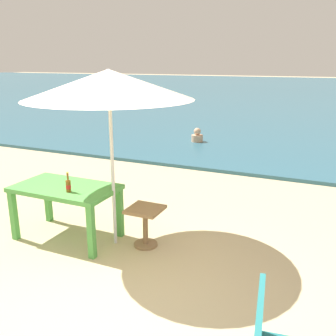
% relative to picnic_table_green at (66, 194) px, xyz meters
% --- Properties ---
extents(ground_plane, '(120.00, 120.00, 0.00)m').
position_rel_picnic_table_green_xyz_m(ground_plane, '(1.37, -1.11, -0.65)').
color(ground_plane, '#C6B287').
extents(sea_water, '(120.00, 50.00, 0.08)m').
position_rel_picnic_table_green_xyz_m(sea_water, '(1.37, 28.89, -0.61)').
color(sea_water, '#2D6075').
rests_on(sea_water, ground_plane).
extents(picnic_table_green, '(1.40, 0.80, 0.76)m').
position_rel_picnic_table_green_xyz_m(picnic_table_green, '(0.00, 0.00, 0.00)').
color(picnic_table_green, '#4C9E47').
rests_on(picnic_table_green, ground_plane).
extents(beer_bottle_amber, '(0.07, 0.07, 0.26)m').
position_rel_picnic_table_green_xyz_m(beer_bottle_amber, '(0.19, -0.16, 0.20)').
color(beer_bottle_amber, brown).
rests_on(beer_bottle_amber, picnic_table_green).
extents(patio_umbrella, '(2.10, 2.10, 2.30)m').
position_rel_picnic_table_green_xyz_m(patio_umbrella, '(0.69, 0.12, 1.47)').
color(patio_umbrella, silver).
rests_on(patio_umbrella, ground_plane).
extents(side_table_wood, '(0.44, 0.44, 0.54)m').
position_rel_picnic_table_green_xyz_m(side_table_wood, '(1.10, 0.23, -0.30)').
color(side_table_wood, olive).
rests_on(side_table_wood, ground_plane).
extents(swimmer_person, '(0.34, 0.34, 0.41)m').
position_rel_picnic_table_green_xyz_m(swimmer_person, '(-0.42, 6.49, -0.41)').
color(swimmer_person, tan).
rests_on(swimmer_person, sea_water).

